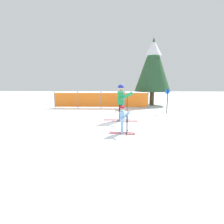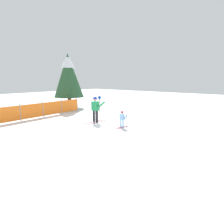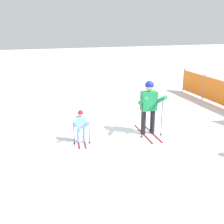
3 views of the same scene
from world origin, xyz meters
The scene contains 6 objects.
ground_plane centered at (0.00, 0.00, 0.00)m, with size 60.00×60.00×0.00m, color white.
skier_adult centered at (0.17, 0.25, 1.02)m, with size 1.61×0.73×1.70m.
skier_child centered at (0.21, -1.87, 0.57)m, with size 0.95×0.50×0.99m.
safety_fence centered at (-1.25, 4.35, 0.59)m, with size 6.63×0.21×1.18m.
conifer_far centered at (2.63, 6.32, 3.21)m, with size 2.80×2.80×5.20m.
trail_marker centered at (2.83, 2.43, 0.89)m, with size 0.22×0.20×1.43m.
Camera 2 is at (-7.79, -7.74, 2.77)m, focal length 28.00 mm.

